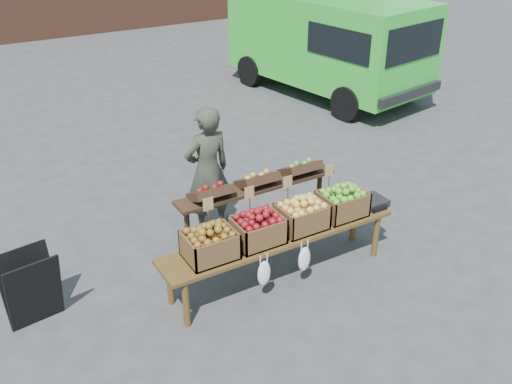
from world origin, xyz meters
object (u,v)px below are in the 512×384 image
back_table (257,206)px  display_bench (279,256)px  delivery_van (327,45)px  crate_golden_apples (210,245)px  crate_green_apples (342,204)px  weighing_scale (371,202)px  chalkboard_sign (32,289)px  crate_red_apples (302,216)px  vendor (208,171)px  crate_russet_pears (258,230)px

back_table → display_bench: (-0.15, -0.72, -0.24)m
delivery_van → crate_golden_apples: 7.15m
crate_green_apples → weighing_scale: crate_green_apples is taller
chalkboard_sign → display_bench: 2.54m
chalkboard_sign → crate_green_apples: 3.36m
back_table → crate_red_apples: size_ratio=4.20×
delivery_van → crate_green_apples: 6.08m
delivery_van → weighing_scale: (-3.06, -4.97, -0.38)m
chalkboard_sign → weighing_scale: chalkboard_sign is taller
back_table → weighing_scale: bearing=-33.1°
chalkboard_sign → weighing_scale: (3.71, -0.62, 0.21)m
chalkboard_sign → crate_red_apples: bearing=-20.9°
back_table → vendor: bearing=120.2°
vendor → crate_red_apples: (0.47, -1.31, -0.10)m
crate_red_apples → delivery_van: bearing=50.9°
crate_golden_apples → crate_green_apples: 1.65m
crate_russet_pears → weighing_scale: (1.52, 0.00, -0.10)m
weighing_scale → back_table: bearing=146.9°
display_bench → crate_russet_pears: crate_russet_pears is taller
delivery_van → crate_red_apples: bearing=-138.9°
crate_golden_apples → crate_red_apples: size_ratio=1.00×
delivery_van → display_bench: 6.62m
vendor → crate_red_apples: vendor is taller
crate_red_apples → crate_green_apples: size_ratio=1.00×
delivery_van → back_table: 5.97m
vendor → display_bench: 1.43m
delivery_van → weighing_scale: bearing=-131.5°
display_bench → crate_red_apples: (0.28, 0.00, 0.42)m
crate_red_apples → weighing_scale: crate_red_apples is taller
delivery_van → chalkboard_sign: bearing=-157.1°
back_table → crate_golden_apples: back_table is taller
delivery_van → back_table: bearing=-144.3°
chalkboard_sign → crate_russet_pears: crate_russet_pears is taller
crate_red_apples → display_bench: bearing=180.0°
crate_russet_pears → weighing_scale: size_ratio=1.47×
delivery_van → vendor: 5.81m
crate_golden_apples → crate_red_apples: bearing=0.0°
crate_green_apples → vendor: bearing=128.0°
chalkboard_sign → back_table: bearing=-5.9°
crate_golden_apples → display_bench: bearing=0.0°
crate_golden_apples → crate_green_apples: bearing=0.0°
crate_russet_pears → crate_green_apples: same height
crate_green_apples → display_bench: bearing=180.0°
crate_russet_pears → delivery_van: bearing=47.3°
chalkboard_sign → crate_russet_pears: 2.29m
chalkboard_sign → crate_green_apples: crate_green_apples is taller
delivery_van → crate_green_apples: size_ratio=8.85×
vendor → back_table: size_ratio=0.78×
crate_red_apples → crate_green_apples: 0.55m
chalkboard_sign → crate_golden_apples: size_ratio=1.58×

